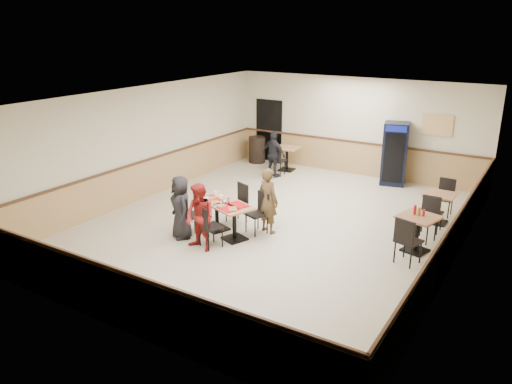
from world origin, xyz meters
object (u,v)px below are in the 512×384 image
Objects in this scene: diner_woman_right at (200,218)px; diner_man_opposite at (268,201)px; side_table_far at (439,204)px; trash_bin at (257,150)px; lone_diner at (274,155)px; diner_woman_left at (181,207)px; main_table at (225,213)px; pepsi_cooler at (395,154)px; back_table at (287,155)px; side_table_near at (417,228)px.

diner_man_opposite is (0.72, 1.56, 0.03)m from diner_woman_right.
side_table_far is 0.83× the size of trash_bin.
diner_woman_right is 1.72m from diner_man_opposite.
trash_bin is (-6.53, 2.43, -0.05)m from side_table_far.
diner_woman_left is at bearing 104.69° from lone_diner.
main_table is 5.05m from side_table_far.
pepsi_cooler reaches higher than main_table.
back_table is 0.89× the size of trash_bin.
diner_woman_left reaches higher than side_table_far.
trash_bin is at bearing 146.64° from side_table_near.
diner_woman_right is 6.36m from back_table.
diner_woman_right is at bearing -120.15° from pepsi_cooler.
back_table is at bearing 173.63° from pepsi_cooler.
diner_woman_right is 1.96× the size of side_table_far.
diner_man_opposite reaches higher than diner_woman_left.
diner_man_opposite is at bearing 126.52° from lone_diner.
diner_man_opposite is at bearing 72.95° from diner_woman_right.
diner_man_opposite is at bearing 74.55° from diner_woman_left.
diner_man_opposite is at bearing -66.49° from back_table.
diner_woman_left reaches higher than trash_bin.
trash_bin is at bearing 140.69° from diner_woman_left.
trash_bin is at bearing 159.57° from side_table_far.
side_table_near is at bearing 38.34° from diner_woman_right.
pepsi_cooler reaches higher than side_table_far.
diner_woman_left is at bearing -126.84° from pepsi_cooler.
diner_woman_left is at bearing -84.62° from back_table.
lone_diner is 0.89m from back_table.
side_table_far is (3.90, 3.21, -0.02)m from main_table.
trash_bin is at bearing -33.79° from lone_diner.
main_table is 4.10m from side_table_near.
lone_diner reaches higher than diner_woman_left.
diner_woman_right is at bearing -149.36° from side_table_near.
diner_man_opposite is at bearing -117.63° from pepsi_cooler.
diner_woman_left is 1.61× the size of trash_bin.
main_table is 1.09× the size of diner_woman_right.
back_table is at bearing -81.61° from lone_diner.
trash_bin is at bearing 136.43° from main_table.
back_table is (-5.19, 2.08, 0.02)m from side_table_far.
back_table reaches higher than side_table_far.
side_table_near is 6.50m from back_table.
diner_woman_right is at bearing 12.45° from diner_woman_left.
lone_diner is (-2.03, 3.79, -0.04)m from diner_man_opposite.
side_table_near is (4.61, 1.99, -0.19)m from diner_woman_left.
diner_man_opposite is 4.09m from side_table_far.
lone_diner reaches higher than back_table.
side_table_near is 7.80m from trash_bin.
lone_diner is at bearing -90.00° from back_table.
side_table_far is (5.19, -1.21, -0.22)m from lone_diner.
back_table is at bearing 129.21° from diner_woman_left.
main_table is at bearing -64.95° from trash_bin.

